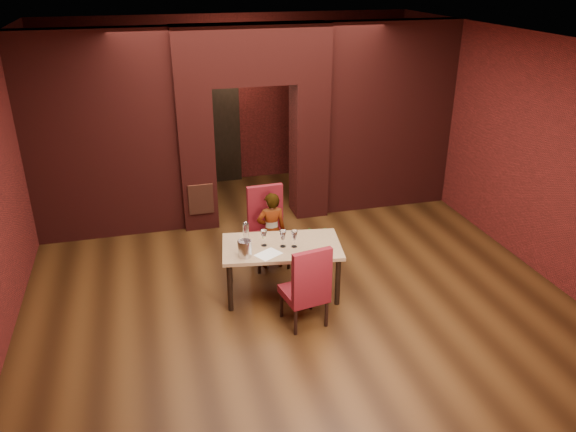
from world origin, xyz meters
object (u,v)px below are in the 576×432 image
wine_glass_c (294,239)px  wine_bucket (245,249)px  wine_glass_a (264,238)px  person_seated (271,231)px  potted_plant (313,238)px  water_bottle (246,234)px  chair_far (269,228)px  dining_table (282,269)px  wine_glass_b (283,239)px  chair_near (304,284)px

wine_glass_c → wine_bucket: 0.66m
wine_glass_a → person_seated: bearing=69.2°
potted_plant → wine_bucket: bearing=-136.3°
wine_glass_c → water_bottle: water_bottle is taller
chair_far → water_bottle: bearing=-126.9°
person_seated → dining_table: bearing=86.3°
water_bottle → dining_table: bearing=-15.3°
person_seated → wine_glass_b: (-0.03, -0.77, 0.25)m
wine_glass_b → wine_bucket: (-0.52, -0.13, -0.01)m
water_bottle → wine_glass_c: bearing=-19.3°
dining_table → potted_plant: 1.30m
wine_glass_a → wine_glass_b: wine_glass_b is taller
dining_table → chair_far: chair_far is taller
chair_far → wine_glass_c: bearing=-85.2°
wine_glass_a → chair_near: bearing=-67.4°
wine_glass_b → wine_bucket: size_ratio=1.06×
wine_bucket → wine_glass_b: bearing=14.1°
chair_near → water_bottle: chair_near is taller
potted_plant → chair_far: bearing=-162.1°
wine_glass_a → wine_glass_c: bearing=-20.0°
dining_table → water_bottle: bearing=173.7°
chair_far → water_bottle: 0.88m
chair_far → potted_plant: (0.74, 0.24, -0.36)m
wine_glass_b → wine_bucket: 0.54m
chair_near → wine_bucket: bearing=-50.9°
chair_far → potted_plant: chair_far is taller
wine_glass_c → potted_plant: bearing=61.4°
chair_far → wine_glass_b: chair_far is taller
chair_far → person_seated: same height
dining_table → water_bottle: size_ratio=4.65×
person_seated → water_bottle: person_seated is taller
dining_table → wine_bucket: (-0.51, -0.17, 0.46)m
chair_near → potted_plant: 1.90m
wine_glass_a → chair_far: bearing=72.0°
dining_table → wine_glass_b: size_ratio=6.76×
wine_bucket → water_bottle: water_bottle is taller
chair_far → person_seated: size_ratio=1.00×
wine_glass_b → wine_glass_c: same height
wine_glass_b → potted_plant: bearing=55.2°
dining_table → wine_glass_a: (-0.22, 0.05, 0.46)m
dining_table → potted_plant: dining_table is taller
chair_near → wine_bucket: (-0.61, 0.54, 0.28)m
dining_table → chair_near: 0.74m
wine_glass_a → potted_plant: (0.98, 1.00, -0.61)m
person_seated → wine_bucket: person_seated is taller
wine_glass_c → dining_table: bearing=149.8°
wine_bucket → water_bottle: 0.31m
chair_far → wine_glass_a: 0.83m
chair_far → potted_plant: 0.85m
wine_bucket → chair_near: bearing=-41.5°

